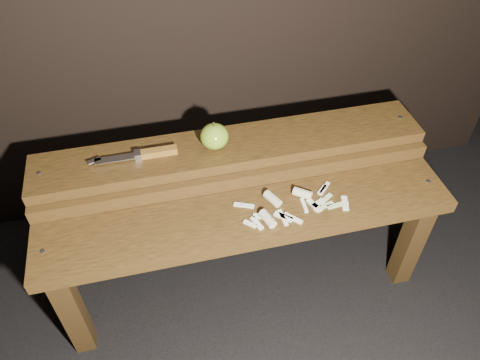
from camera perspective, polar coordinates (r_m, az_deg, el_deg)
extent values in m
plane|color=black|center=(1.69, 0.49, -12.36)|extent=(60.00, 60.00, 0.00)
cube|color=black|center=(1.49, -19.75, -14.85)|extent=(0.06, 0.06, 0.38)
cube|color=black|center=(1.65, 20.08, -7.17)|extent=(0.06, 0.06, 0.38)
cube|color=#3D270E|center=(1.34, 1.10, -4.73)|extent=(1.20, 0.20, 0.04)
cylinder|color=slate|center=(1.35, -22.91, -8.00)|extent=(0.01, 0.01, 0.00)
cylinder|color=slate|center=(1.52, 21.96, -0.15)|extent=(0.01, 0.01, 0.00)
cube|color=black|center=(1.64, -19.93, -5.23)|extent=(0.06, 0.06, 0.46)
cube|color=black|center=(1.79, 15.99, 0.86)|extent=(0.06, 0.06, 0.46)
cube|color=#3D270E|center=(1.39, -0.05, -0.15)|extent=(1.20, 0.02, 0.05)
cube|color=#3D270E|center=(1.44, -1.03, 3.85)|extent=(1.20, 0.18, 0.04)
cylinder|color=slate|center=(1.44, -23.29, 0.79)|extent=(0.01, 0.01, 0.00)
cylinder|color=slate|center=(1.61, 18.96, 7.24)|extent=(0.01, 0.01, 0.00)
ellipsoid|color=olive|center=(1.39, -3.15, 5.34)|extent=(0.09, 0.09, 0.08)
cylinder|color=#382314|center=(1.36, -3.22, 6.79)|extent=(0.01, 0.01, 0.01)
cube|color=brown|center=(1.40, -9.82, 3.38)|extent=(0.11, 0.02, 0.02)
cube|color=silver|center=(1.40, -12.34, 2.96)|extent=(0.02, 0.03, 0.02)
cube|color=silver|center=(1.40, -15.04, 2.51)|extent=(0.11, 0.03, 0.00)
cube|color=silver|center=(1.41, -17.34, 2.27)|extent=(0.04, 0.03, 0.00)
cube|color=beige|center=(1.36, 7.82, -3.09)|extent=(0.01, 0.05, 0.01)
cube|color=beige|center=(1.37, 9.54, -2.82)|extent=(0.05, 0.04, 0.01)
cube|color=beige|center=(1.32, 5.32, -4.47)|extent=(0.05, 0.05, 0.01)
cube|color=beige|center=(1.32, 2.55, -4.44)|extent=(0.05, 0.03, 0.01)
cube|color=beige|center=(1.32, 6.50, -4.65)|extent=(0.05, 0.05, 0.01)
cube|color=beige|center=(1.36, 9.04, -3.07)|extent=(0.03, 0.06, 0.01)
cube|color=beige|center=(1.41, 9.99, -1.12)|extent=(0.04, 0.03, 0.01)
cube|color=beige|center=(1.32, 5.24, -4.58)|extent=(0.02, 0.06, 0.01)
cube|color=beige|center=(1.34, 0.49, -3.10)|extent=(0.06, 0.04, 0.01)
cube|color=beige|center=(1.38, 12.66, -2.77)|extent=(0.03, 0.06, 0.01)
cube|color=beige|center=(1.30, 2.06, -5.27)|extent=(0.03, 0.05, 0.01)
cube|color=beige|center=(1.30, 1.22, -5.37)|extent=(0.04, 0.03, 0.01)
cube|color=beige|center=(1.41, 10.24, -1.02)|extent=(0.05, 0.05, 0.01)
cylinder|color=#C9BB8C|center=(1.30, 3.39, -4.74)|extent=(0.04, 0.06, 0.03)
cylinder|color=#C9BB8C|center=(1.37, 7.63, -1.63)|extent=(0.06, 0.05, 0.03)
cylinder|color=#C9BB8C|center=(1.35, 3.99, -2.30)|extent=(0.05, 0.06, 0.03)
cube|color=#BCC988|center=(1.38, 11.82, -2.98)|extent=(0.07, 0.02, 0.00)
cube|color=#BCC988|center=(1.38, 10.24, -2.42)|extent=(0.06, 0.05, 0.00)
cube|color=#BCC988|center=(1.36, 10.16, -3.19)|extent=(0.07, 0.03, 0.00)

